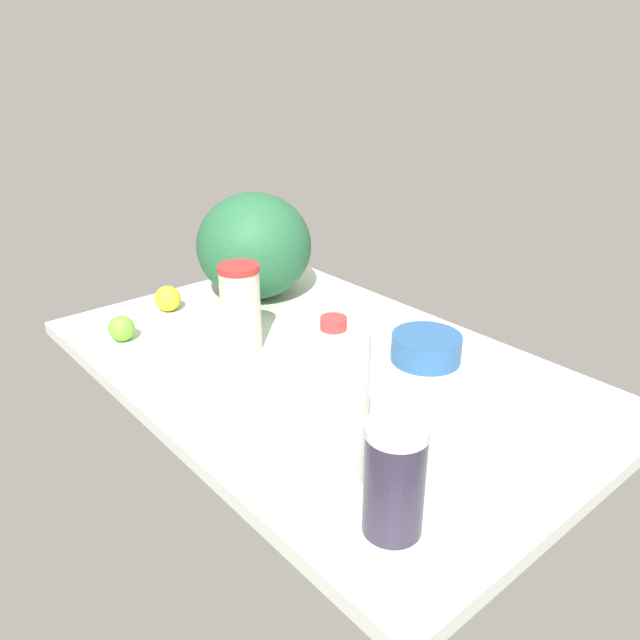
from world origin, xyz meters
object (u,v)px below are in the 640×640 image
(tumbler_cup, at_px, (241,308))
(milk_jug, at_px, (333,405))
(lemon_beside_bowl, at_px, (168,299))
(lime_far_back, at_px, (122,329))
(shaker_bottle, at_px, (394,479))
(mixing_bowl, at_px, (426,348))
(watermelon, at_px, (254,246))

(tumbler_cup, bearing_deg, milk_jug, 162.84)
(tumbler_cup, relative_size, lemon_beside_bowl, 3.00)
(milk_jug, xyz_separation_m, lime_far_back, (0.68, 0.04, -0.10))
(lime_far_back, bearing_deg, shaker_bottle, -178.14)
(shaker_bottle, bearing_deg, lemon_beside_bowl, -8.56)
(tumbler_cup, bearing_deg, mixing_bowl, -138.51)
(tumbler_cup, relative_size, lime_far_back, 3.31)
(mixing_bowl, bearing_deg, tumbler_cup, 41.49)
(tumbler_cup, xyz_separation_m, lime_far_back, (0.21, 0.19, -0.07))
(milk_jug, height_order, lemon_beside_bowl, milk_jug)
(watermelon, height_order, shaker_bottle, watermelon)
(tumbler_cup, distance_m, shaker_bottle, 0.63)
(milk_jug, height_order, tumbler_cup, milk_jug)
(mixing_bowl, bearing_deg, lime_far_back, 41.30)
(milk_jug, relative_size, tumbler_cup, 1.38)
(tumbler_cup, distance_m, mixing_bowl, 0.41)
(shaker_bottle, relative_size, lime_far_back, 2.89)
(lemon_beside_bowl, bearing_deg, tumbler_cup, -175.78)
(watermelon, xyz_separation_m, lemon_beside_bowl, (0.06, 0.23, -0.11))
(shaker_bottle, bearing_deg, watermelon, -23.40)
(tumbler_cup, height_order, mixing_bowl, tumbler_cup)
(watermelon, bearing_deg, lemon_beside_bowl, 75.79)
(mixing_bowl, height_order, shaker_bottle, shaker_bottle)
(milk_jug, bearing_deg, tumbler_cup, -17.16)
(milk_jug, xyz_separation_m, lemon_beside_bowl, (0.77, -0.12, -0.10))
(watermelon, distance_m, lemon_beside_bowl, 0.26)
(tumbler_cup, height_order, watermelon, watermelon)
(milk_jug, bearing_deg, mixing_bowl, -68.76)
(milk_jug, distance_m, watermelon, 0.79)
(milk_jug, distance_m, lime_far_back, 0.69)
(milk_jug, height_order, shaker_bottle, milk_jug)
(tumbler_cup, bearing_deg, watermelon, -40.61)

